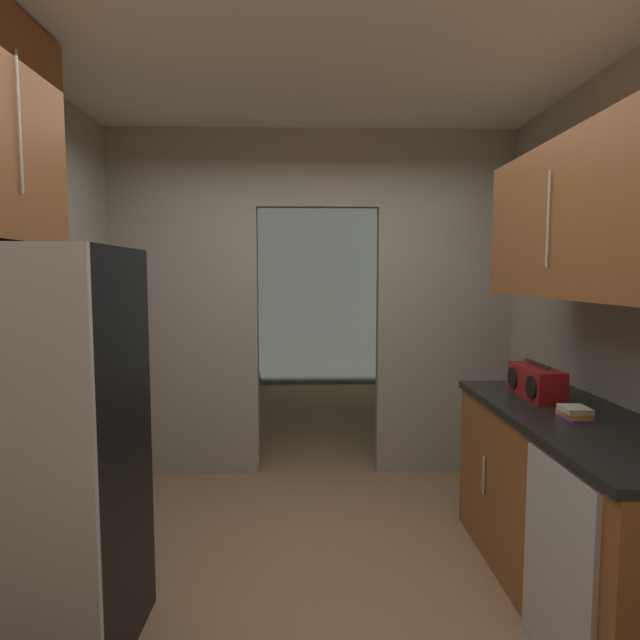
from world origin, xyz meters
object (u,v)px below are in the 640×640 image
object	(u,v)px
refrigerator	(29,455)
book_stack	(575,413)
dishwasher	(557,571)
boombox	(536,382)

from	to	relation	value
refrigerator	book_stack	xyz separation A→B (m)	(2.43, 0.27, 0.09)
dishwasher	book_stack	world-z (taller)	book_stack
refrigerator	boombox	world-z (taller)	refrigerator
boombox	dishwasher	bearing A→B (deg)	-107.83
boombox	refrigerator	bearing A→B (deg)	-163.74
refrigerator	boombox	size ratio (longest dim) A/B	4.06
refrigerator	dishwasher	size ratio (longest dim) A/B	1.99
dishwasher	book_stack	xyz separation A→B (m)	(0.28, 0.45, 0.52)
refrigerator	book_stack	bearing A→B (deg)	6.35
dishwasher	book_stack	size ratio (longest dim) A/B	5.14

